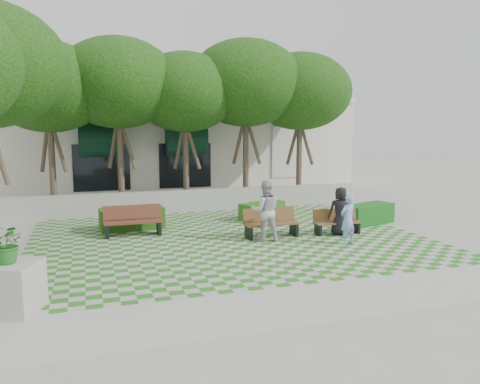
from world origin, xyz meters
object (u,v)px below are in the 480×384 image
object	(u,v)px
hedge_east	(368,214)
person_blue	(348,220)
hedge_midleft	(132,219)
planter_front	(10,277)
person_dark	(341,211)
hedge_midright	(262,211)
bench_mid	(271,223)
person_white	(265,211)
bench_east	(337,222)
bench_west	(133,221)

from	to	relation	value
hedge_east	person_blue	world-z (taller)	person_blue
hedge_east	hedge_midleft	world-z (taller)	hedge_midleft
planter_front	person_dark	distance (m)	9.93
planter_front	hedge_midright	bearing A→B (deg)	42.16
bench_mid	hedge_midright	bearing A→B (deg)	72.92
person_dark	person_white	distance (m)	2.60
person_blue	person_dark	world-z (taller)	person_dark
bench_east	hedge_midleft	world-z (taller)	bench_east
bench_mid	person_white	world-z (taller)	person_white
planter_front	person_dark	xyz separation A→B (m)	(9.21, 3.73, 0.10)
bench_east	bench_mid	distance (m)	2.24
bench_east	bench_west	distance (m)	6.65
person_dark	person_white	world-z (taller)	person_white
person_dark	person_blue	bearing A→B (deg)	93.80
planter_front	person_blue	xyz separation A→B (m)	(8.78, 2.57, 0.06)
bench_mid	hedge_midleft	xyz separation A→B (m)	(-4.10, 2.55, -0.07)
hedge_midleft	bench_mid	bearing A→B (deg)	-31.86
planter_front	person_blue	distance (m)	9.15
bench_east	planter_front	xyz separation A→B (m)	(-9.19, -3.92, 0.30)
hedge_midleft	person_white	bearing A→B (deg)	-38.37
bench_east	bench_west	xyz separation A→B (m)	(-6.38, 1.85, 0.08)
hedge_east	person_white	size ratio (longest dim) A/B	1.09
planter_front	person_white	size ratio (longest dim) A/B	0.90
bench_west	bench_east	bearing A→B (deg)	-15.84
planter_front	person_white	xyz separation A→B (m)	(6.61, 3.77, 0.25)
bench_east	planter_front	bearing A→B (deg)	-153.30
person_white	planter_front	bearing A→B (deg)	41.69
bench_east	person_dark	xyz separation A→B (m)	(0.02, -0.20, 0.40)
hedge_midright	hedge_midleft	distance (m)	4.91
bench_west	hedge_midright	xyz separation A→B (m)	(4.96, 1.26, -0.15)
person_blue	hedge_midright	bearing A→B (deg)	-93.24
bench_west	person_white	world-z (taller)	person_white
person_blue	person_dark	xyz separation A→B (m)	(0.43, 1.15, 0.03)
hedge_east	person_white	world-z (taller)	person_white
bench_east	planter_front	distance (m)	10.00
bench_east	bench_mid	xyz separation A→B (m)	(-2.22, 0.26, 0.06)
person_blue	person_dark	bearing A→B (deg)	-126.49
bench_mid	hedge_east	xyz separation A→B (m)	(4.12, 0.81, -0.09)
bench_mid	person_blue	bearing A→B (deg)	-43.12
hedge_midright	person_dark	size ratio (longest dim) A/B	1.16
bench_east	planter_front	size ratio (longest dim) A/B	0.92
bench_mid	hedge_midright	world-z (taller)	bench_mid
bench_mid	hedge_east	size ratio (longest dim) A/B	0.87
person_white	hedge_midleft	bearing A→B (deg)	-26.41
bench_west	hedge_east	bearing A→B (deg)	-5.07
hedge_midleft	person_blue	bearing A→B (deg)	-35.16
planter_front	person_blue	bearing A→B (deg)	16.34
person_blue	bench_east	bearing A→B (deg)	-122.97
person_white	bench_mid	bearing A→B (deg)	-118.94
person_white	person_blue	bearing A→B (deg)	163.00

